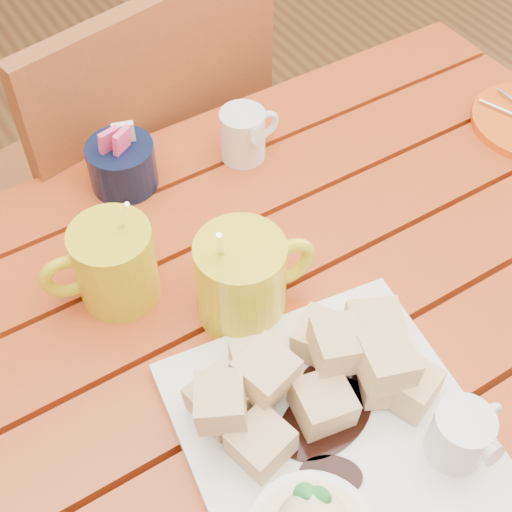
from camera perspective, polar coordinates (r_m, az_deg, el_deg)
table at (r=0.90m, az=1.17°, el=-10.63°), size 1.20×0.79×0.75m
dessert_plate at (r=0.72m, az=5.85°, el=-14.38°), size 0.33×0.33×0.12m
coffee_mug_left at (r=0.83m, az=-11.41°, el=-0.60°), size 0.13×0.09×0.16m
coffee_mug_right at (r=0.79m, az=-1.01°, el=-1.77°), size 0.14×0.10×0.17m
cream_pitcher at (r=0.99m, az=-0.93°, el=9.77°), size 0.09×0.08×0.08m
sugar_caddy at (r=0.97m, az=-10.67°, el=7.23°), size 0.09×0.09×0.10m
chair_far at (r=1.33m, az=-9.60°, el=6.01°), size 0.52×0.52×0.93m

